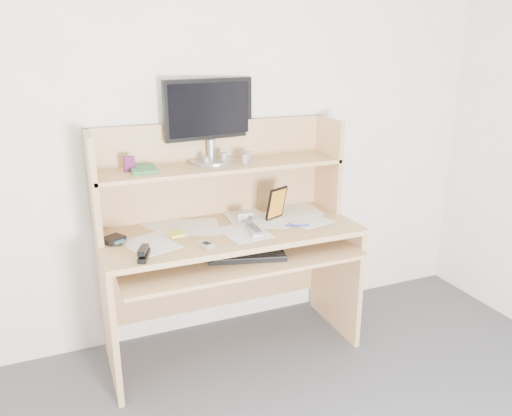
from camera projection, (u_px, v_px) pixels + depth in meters
name	position (u px, v px, depth m)	size (l,w,h in m)	color
back_wall	(211.00, 130.00, 2.86)	(3.60, 0.04, 2.50)	white
desk	(226.00, 234.00, 2.82)	(1.40, 0.70, 1.30)	tan
paper_clutter	(231.00, 229.00, 2.73)	(1.32, 0.54, 0.01)	white
keyboard	(247.00, 256.00, 2.60)	(0.43, 0.25, 0.03)	black
tv_remote	(254.00, 230.00, 2.68)	(0.06, 0.20, 0.02)	#A9AAA4
flip_phone	(206.00, 244.00, 2.49)	(0.05, 0.09, 0.02)	#BAB9BC
stapler	(144.00, 252.00, 2.36)	(0.04, 0.15, 0.05)	black
wallet	(113.00, 239.00, 2.54)	(0.10, 0.08, 0.03)	black
sticky_note_pad	(176.00, 234.00, 2.65)	(0.08, 0.08, 0.01)	#ECFA41
digital_camera	(245.00, 217.00, 2.83)	(0.09, 0.03, 0.05)	#AAAAAD
game_case	(276.00, 203.00, 2.85)	(0.13, 0.01, 0.19)	black
blue_pen	(297.00, 225.00, 2.76)	(0.01, 0.01, 0.14)	#1C1CD3
card_box	(129.00, 164.00, 2.60)	(0.06, 0.02, 0.08)	maroon
shelf_book	(143.00, 169.00, 2.62)	(0.13, 0.18, 0.02)	#348357
chip_stack_a	(206.00, 161.00, 2.73)	(0.04, 0.04, 0.05)	black
chip_stack_b	(245.00, 159.00, 2.76)	(0.03, 0.03, 0.06)	silver
chip_stack_c	(247.00, 157.00, 2.83)	(0.04, 0.04, 0.05)	black
chip_stack_d	(224.00, 158.00, 2.78)	(0.04, 0.04, 0.06)	white
monitor	(210.00, 118.00, 2.77)	(0.53, 0.26, 0.46)	#A2A2A7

